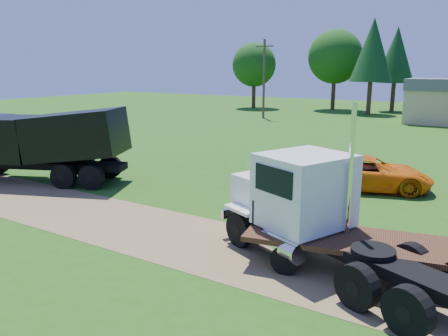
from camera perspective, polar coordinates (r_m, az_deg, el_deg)
The scene contains 10 objects.
ground at distance 15.75m, azimuth -6.79°, elevation -8.71°, with size 140.00×140.00×0.00m, color #275212.
dirt_track at distance 15.74m, azimuth -6.79°, elevation -8.69°, with size 120.00×4.20×0.01m, color brown.
white_semi_tractor at distance 13.62m, azimuth 10.57°, elevation -4.96°, with size 8.07×5.38×4.84m.
black_dump_truck at distance 24.12m, azimuth -22.11°, elevation 3.24°, with size 8.90×5.84×3.85m.
navy_truck at distance 34.23m, azimuth -27.05°, elevation 4.06°, with size 6.13×3.38×2.61m.
orange_pickup at distance 22.30m, azimuth 18.39°, elevation -0.63°, with size 2.68×5.82×1.62m, color orange.
flatbed_trailer at distance 13.35m, azimuth 18.40°, elevation -9.81°, with size 7.32×3.42×1.81m.
spectator_b at distance 22.18m, azimuth 9.25°, elevation -0.11°, with size 0.82×0.64×1.68m, color #999999.
tan_shed at distance 51.77m, azimuth 26.13°, elevation 7.91°, with size 6.20×5.40×4.70m.
tree_row at distance 61.79m, azimuth 25.33°, elevation 12.90°, with size 56.12×12.93×11.85m.
Camera 1 is at (9.20, -11.39, 5.78)m, focal length 35.00 mm.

